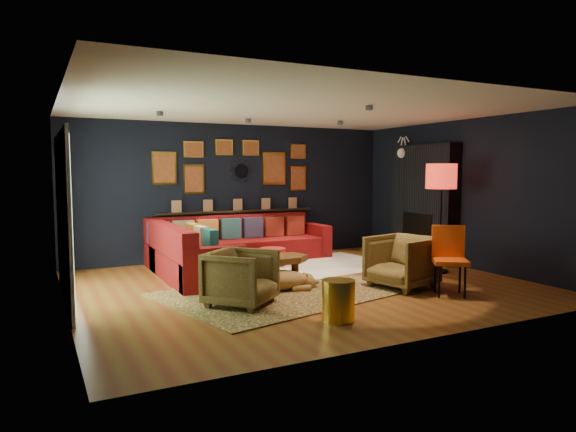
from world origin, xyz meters
name	(u,v)px	position (x,y,z in m)	size (l,w,h in m)	color
floor	(302,285)	(0.00, 0.00, 0.00)	(6.50, 6.50, 0.00)	brown
room_walls	(303,178)	(0.00, 0.00, 1.59)	(6.50, 6.50, 6.50)	black
sectional	(223,250)	(-0.61, 1.81, 0.32)	(3.41, 2.69, 0.86)	maroon
ledge	(238,211)	(0.00, 2.68, 0.92)	(3.20, 0.12, 0.04)	black
gallery_wall	(236,165)	(-0.01, 2.72, 1.81)	(3.15, 0.04, 1.02)	gold
sunburst_mirror	(241,171)	(0.10, 2.72, 1.70)	(0.47, 0.16, 0.47)	silver
fireplace	(423,207)	(3.09, 0.90, 1.02)	(0.31, 1.60, 2.20)	black
deer_head	(409,153)	(3.14, 1.40, 2.05)	(0.50, 0.28, 0.45)	white
sliding_door	(63,217)	(-3.22, 0.60, 1.10)	(0.06, 2.80, 2.20)	white
ceiling_spots	(279,117)	(0.00, 0.80, 2.56)	(3.30, 2.50, 0.06)	black
shag_rug	(322,266)	(1.00, 1.14, 0.02)	(2.47, 1.80, 0.03)	silver
leopard_rug	(282,292)	(-0.49, -0.30, 0.01)	(3.15, 2.25, 0.02)	tan
coffee_table	(280,262)	(-0.38, -0.01, 0.38)	(0.87, 0.66, 0.44)	brown
pouf	(272,257)	(0.20, 1.50, 0.19)	(0.47, 0.47, 0.31)	maroon
armchair_left	(241,275)	(-1.25, -0.71, 0.39)	(0.76, 0.71, 0.78)	#A27B37
armchair_right	(402,259)	(1.20, -0.81, 0.42)	(0.82, 0.77, 0.84)	#A27B37
gold_stool	(338,300)	(-0.50, -1.80, 0.23)	(0.38, 0.38, 0.47)	gold
orange_chair	(449,254)	(1.55, -1.40, 0.56)	(0.62, 0.62, 0.95)	black
floor_lamp	(441,181)	(2.50, -0.19, 1.54)	(0.50, 0.50, 1.82)	black
dog	(276,276)	(-0.53, -0.20, 0.22)	(1.25, 0.62, 0.40)	#AD814B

